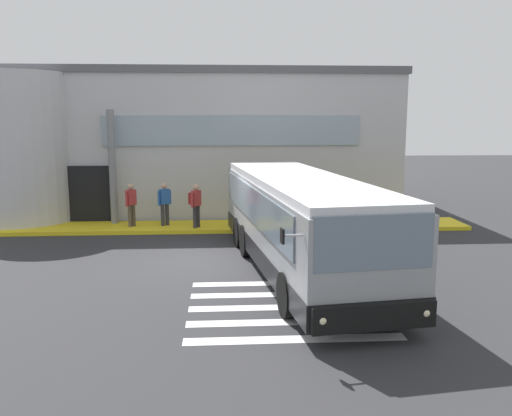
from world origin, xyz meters
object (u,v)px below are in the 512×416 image
object	(u,v)px
entry_support_column	(112,167)
bus_main_foreground	(300,226)
passenger_by_doorway	(165,202)
passenger_near_column	(131,203)
passenger_at_curb_edge	(196,203)

from	to	relation	value
entry_support_column	bus_main_foreground	size ratio (longest dim) A/B	0.42
entry_support_column	passenger_by_doorway	distance (m)	2.52
entry_support_column	passenger_near_column	world-z (taller)	entry_support_column
entry_support_column	passenger_by_doorway	bearing A→B (deg)	-16.39
entry_support_column	passenger_at_curb_edge	world-z (taller)	entry_support_column
passenger_by_doorway	passenger_at_curb_edge	world-z (taller)	same
passenger_by_doorway	entry_support_column	bearing A→B (deg)	163.61
passenger_near_column	passenger_at_curb_edge	bearing A→B (deg)	-8.41
entry_support_column	bus_main_foreground	xyz separation A→B (m)	(6.48, -6.75, -1.06)
entry_support_column	passenger_at_curb_edge	xyz separation A→B (m)	(3.29, -1.08, -1.28)
bus_main_foreground	passenger_by_doorway	size ratio (longest dim) A/B	6.39
passenger_by_doorway	passenger_at_curb_edge	bearing A→B (deg)	-21.24
passenger_at_curb_edge	entry_support_column	bearing A→B (deg)	161.77
entry_support_column	bus_main_foreground	distance (m)	9.42
passenger_near_column	passenger_by_doorway	xyz separation A→B (m)	(1.27, 0.11, 0.00)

